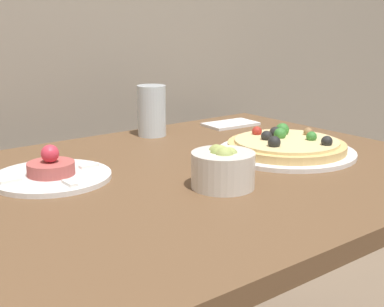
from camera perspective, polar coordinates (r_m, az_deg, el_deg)
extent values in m
cube|color=brown|center=(1.10, -1.62, -3.10)|extent=(1.18, 0.84, 0.03)
cylinder|color=brown|center=(1.81, 5.23, -8.47)|extent=(0.06, 0.06, 0.71)
cylinder|color=white|center=(1.26, 10.01, 0.15)|extent=(0.32, 0.32, 0.01)
cylinder|color=#DBB26B|center=(1.26, 10.04, 0.77)|extent=(0.27, 0.27, 0.02)
cylinder|color=beige|center=(1.26, 10.06, 1.30)|extent=(0.24, 0.24, 0.01)
sphere|color=black|center=(1.23, 14.19, 1.25)|extent=(0.03, 0.03, 0.03)
sphere|color=#387F33|center=(1.27, 12.63, 1.76)|extent=(0.02, 0.02, 0.02)
sphere|color=black|center=(1.19, 8.76, 1.18)|extent=(0.03, 0.03, 0.03)
sphere|color=#387F33|center=(1.32, 9.61, 2.49)|extent=(0.03, 0.03, 0.03)
sphere|color=black|center=(1.29, 8.87, 2.20)|extent=(0.03, 0.03, 0.03)
sphere|color=#B22D23|center=(1.31, 6.94, 2.37)|extent=(0.02, 0.02, 0.02)
sphere|color=black|center=(1.25, 7.95, 1.84)|extent=(0.03, 0.03, 0.03)
sphere|color=#387F33|center=(1.28, 9.36, 2.06)|extent=(0.03, 0.03, 0.03)
sphere|color=#997047|center=(1.32, 12.27, 2.26)|extent=(0.02, 0.02, 0.02)
cylinder|color=white|center=(1.09, -14.75, -2.43)|extent=(0.24, 0.24, 0.01)
cylinder|color=#B2514C|center=(1.09, -14.80, -1.54)|extent=(0.09, 0.09, 0.03)
sphere|color=#E0384C|center=(1.08, -14.91, 0.00)|extent=(0.04, 0.04, 0.04)
cube|color=white|center=(1.12, -10.94, -1.31)|extent=(0.04, 0.02, 0.01)
cube|color=white|center=(1.16, -16.40, -1.09)|extent=(0.02, 0.04, 0.01)
cube|color=white|center=(1.06, -18.82, -2.77)|extent=(0.04, 0.02, 0.01)
cube|color=white|center=(1.02, -12.91, -3.10)|extent=(0.02, 0.04, 0.01)
cylinder|color=silver|center=(1.00, 3.32, -1.75)|extent=(0.12, 0.12, 0.07)
sphere|color=#A3B25B|center=(0.99, 3.48, -0.31)|extent=(0.04, 0.04, 0.04)
sphere|color=#A3B25B|center=(1.02, 2.62, 0.12)|extent=(0.03, 0.03, 0.03)
sphere|color=#A3B25B|center=(1.00, 2.99, -0.11)|extent=(0.04, 0.04, 0.04)
sphere|color=#8EA34C|center=(1.00, 2.79, -0.18)|extent=(0.03, 0.03, 0.03)
sphere|color=#A3B25B|center=(1.00, 4.06, -0.20)|extent=(0.03, 0.03, 0.03)
cylinder|color=silver|center=(1.43, -4.32, 4.58)|extent=(0.08, 0.08, 0.13)
cube|color=white|center=(1.57, 4.13, 3.15)|extent=(0.16, 0.10, 0.01)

